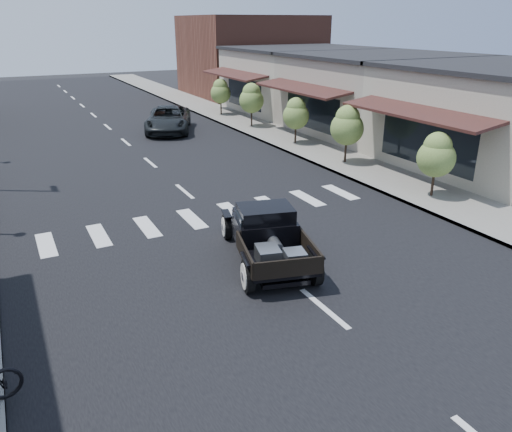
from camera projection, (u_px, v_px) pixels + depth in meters
name	position (u px, v px, depth m)	size (l,w,h in m)	color
ground	(266.00, 260.00, 14.57)	(120.00, 120.00, 0.00)	black
road	(135.00, 150.00, 26.99)	(14.00, 80.00, 0.02)	black
road_markings	(163.00, 173.00, 22.85)	(12.00, 60.00, 0.06)	silver
sidewalk_right	(272.00, 134.00, 30.58)	(3.00, 80.00, 0.15)	gray
storefront_near	(506.00, 118.00, 23.44)	(10.00, 9.00, 4.50)	#BCB29F
storefront_mid	(380.00, 95.00, 30.90)	(10.00, 9.00, 4.50)	#A5988A
storefront_far	(302.00, 81.00, 38.35)	(10.00, 9.00, 4.50)	#B7AC9B
far_building_right	(250.00, 56.00, 46.40)	(11.00, 10.00, 7.00)	brown
small_tree_a	(435.00, 166.00, 19.06)	(1.44, 1.44, 2.40)	olive
small_tree_b	(347.00, 135.00, 23.65)	(1.58, 1.58, 2.63)	olive
small_tree_c	(296.00, 121.00, 27.51)	(1.45, 1.45, 2.41)	olive
small_tree_d	(252.00, 106.00, 31.98)	(1.57, 1.57, 2.62)	olive
small_tree_e	(221.00, 97.00, 36.13)	(1.45, 1.45, 2.42)	olive
hotrod_pickup	(267.00, 235.00, 14.24)	(2.20, 4.71, 1.63)	black
second_car	(168.00, 120.00, 31.18)	(2.56, 5.54, 1.54)	black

